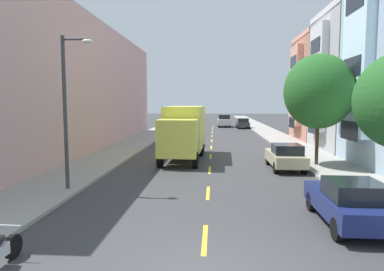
% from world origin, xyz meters
% --- Properties ---
extents(ground_plane, '(160.00, 160.00, 0.00)m').
position_xyz_m(ground_plane, '(0.00, 30.00, 0.00)').
color(ground_plane, '#38383A').
extents(sidewalk_left, '(3.20, 120.00, 0.14)m').
position_xyz_m(sidewalk_left, '(-7.10, 28.00, 0.07)').
color(sidewalk_left, '#99968E').
rests_on(sidewalk_left, ground_plane).
extents(sidewalk_right, '(3.20, 120.00, 0.14)m').
position_xyz_m(sidewalk_right, '(7.10, 28.00, 0.07)').
color(sidewalk_right, '#99968E').
rests_on(sidewalk_right, ground_plane).
extents(lane_centerline_dashes, '(0.14, 47.20, 0.01)m').
position_xyz_m(lane_centerline_dashes, '(0.00, 24.50, 0.00)').
color(lane_centerline_dashes, yellow).
rests_on(lane_centerline_dashes, ground_plane).
extents(townhouse_fourth_terracotta, '(10.79, 7.30, 10.61)m').
position_xyz_m(townhouse_fourth_terracotta, '(13.69, 28.21, 5.11)').
color(townhouse_fourth_terracotta, '#B27560').
rests_on(townhouse_fourth_terracotta, ground_plane).
extents(apartment_block_opposite, '(10.00, 36.00, 10.30)m').
position_xyz_m(apartment_block_opposite, '(-13.70, 20.00, 5.15)').
color(apartment_block_opposite, '#CC9E9E').
rests_on(apartment_block_opposite, ground_plane).
extents(street_tree_second, '(4.06, 4.06, 6.57)m').
position_xyz_m(street_tree_second, '(6.40, 13.46, 4.50)').
color(street_tree_second, '#47331E').
rests_on(street_tree_second, sidewalk_right).
extents(street_lamp, '(1.35, 0.28, 6.50)m').
position_xyz_m(street_lamp, '(-5.94, 6.84, 3.92)').
color(street_lamp, '#38383D').
rests_on(street_lamp, sidewalk_left).
extents(delivery_box_truck, '(2.64, 7.98, 3.58)m').
position_xyz_m(delivery_box_truck, '(-1.79, 15.89, 2.00)').
color(delivery_box_truck, '#D8D84C').
rests_on(delivery_box_truck, ground_plane).
extents(parked_hatchback_navy, '(1.78, 4.02, 1.50)m').
position_xyz_m(parked_hatchback_navy, '(4.49, 3.38, 0.76)').
color(parked_hatchback_navy, navy).
rests_on(parked_hatchback_navy, ground_plane).
extents(parked_hatchback_champagne, '(1.76, 4.01, 1.50)m').
position_xyz_m(parked_hatchback_champagne, '(4.37, 12.50, 0.76)').
color(parked_hatchback_champagne, tan).
rests_on(parked_hatchback_champagne, ground_plane).
extents(parked_suv_red, '(2.09, 4.86, 1.93)m').
position_xyz_m(parked_suv_red, '(-4.44, 52.32, 0.99)').
color(parked_suv_red, '#AD1E1E').
rests_on(parked_suv_red, ground_plane).
extents(parked_hatchback_charcoal, '(1.80, 4.02, 1.50)m').
position_xyz_m(parked_hatchback_charcoal, '(4.47, 43.98, 0.76)').
color(parked_hatchback_charcoal, '#333338').
rests_on(parked_hatchback_charcoal, ground_plane).
extents(parked_pickup_forest, '(2.11, 5.34, 1.73)m').
position_xyz_m(parked_pickup_forest, '(-4.43, 45.15, 0.83)').
color(parked_pickup_forest, '#194C28').
rests_on(parked_pickup_forest, ground_plane).
extents(moving_white_sedan, '(1.95, 4.80, 1.93)m').
position_xyz_m(moving_white_sedan, '(1.80, 47.03, 0.99)').
color(moving_white_sedan, silver).
rests_on(moving_white_sedan, ground_plane).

